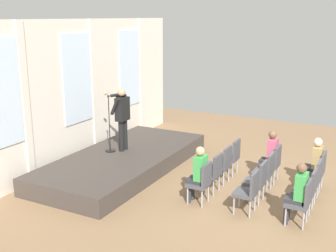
# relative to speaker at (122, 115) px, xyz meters

# --- Properties ---
(ground_plane) EXTENTS (14.73, 14.73, 0.00)m
(ground_plane) POSITION_rel_speaker_xyz_m (-0.25, -4.35, -1.44)
(ground_plane) COLOR #846647
(rear_partition) EXTENTS (9.79, 0.14, 3.94)m
(rear_partition) POSITION_rel_speaker_xyz_m (-0.22, 1.31, 0.56)
(rear_partition) COLOR silver
(rear_partition) RESTS_ON ground
(stage_platform) EXTENTS (5.37, 2.40, 0.44)m
(stage_platform) POSITION_rel_speaker_xyz_m (-0.25, -0.18, -1.21)
(stage_platform) COLOR #3F3833
(stage_platform) RESTS_ON ground
(speaker) EXTENTS (0.51, 0.69, 1.71)m
(speaker) POSITION_rel_speaker_xyz_m (0.00, 0.00, 0.00)
(speaker) COLOR black
(speaker) RESTS_ON stage_platform
(mic_stand) EXTENTS (0.28, 0.28, 1.55)m
(mic_stand) POSITION_rel_speaker_xyz_m (-0.25, 0.24, -0.66)
(mic_stand) COLOR black
(mic_stand) RESTS_ON stage_platform
(chair_r0_c0) EXTENTS (0.46, 0.44, 0.94)m
(chair_r0_c0) POSITION_rel_speaker_xyz_m (-1.24, -2.89, -0.90)
(chair_r0_c0) COLOR #99999E
(chair_r0_c0) RESTS_ON ground
(audience_r0_c0) EXTENTS (0.36, 0.39, 1.30)m
(audience_r0_c0) POSITION_rel_speaker_xyz_m (-1.24, -2.80, -0.71)
(audience_r0_c0) COLOR #2D2D33
(audience_r0_c0) RESTS_ON ground
(chair_r0_c1) EXTENTS (0.46, 0.44, 0.94)m
(chair_r0_c1) POSITION_rel_speaker_xyz_m (-0.58, -2.89, -0.90)
(chair_r0_c1) COLOR #99999E
(chair_r0_c1) RESTS_ON ground
(chair_r0_c2) EXTENTS (0.46, 0.44, 0.94)m
(chair_r0_c2) POSITION_rel_speaker_xyz_m (0.08, -2.89, -0.90)
(chair_r0_c2) COLOR #99999E
(chair_r0_c2) RESTS_ON ground
(chair_r0_c3) EXTENTS (0.46, 0.44, 0.94)m
(chair_r0_c3) POSITION_rel_speaker_xyz_m (0.73, -2.89, -0.90)
(chair_r0_c3) COLOR #99999E
(chair_r0_c3) RESTS_ON ground
(chair_r1_c0) EXTENTS (0.46, 0.44, 0.94)m
(chair_r1_c0) POSITION_rel_speaker_xyz_m (-1.24, -3.94, -0.90)
(chair_r1_c0) COLOR #99999E
(chair_r1_c0) RESTS_ON ground
(chair_r1_c1) EXTENTS (0.46, 0.44, 0.94)m
(chair_r1_c1) POSITION_rel_speaker_xyz_m (-0.58, -3.94, -0.90)
(chair_r1_c1) COLOR #99999E
(chair_r1_c1) RESTS_ON ground
(chair_r1_c2) EXTENTS (0.46, 0.44, 0.94)m
(chair_r1_c2) POSITION_rel_speaker_xyz_m (0.08, -3.94, -0.90)
(chair_r1_c2) COLOR #99999E
(chair_r1_c2) RESTS_ON ground
(chair_r1_c3) EXTENTS (0.46, 0.44, 0.94)m
(chair_r1_c3) POSITION_rel_speaker_xyz_m (0.73, -3.94, -0.90)
(chair_r1_c3) COLOR #99999E
(chair_r1_c3) RESTS_ON ground
(audience_r1_c3) EXTENTS (0.36, 0.39, 1.31)m
(audience_r1_c3) POSITION_rel_speaker_xyz_m (0.73, -3.86, -0.71)
(audience_r1_c3) COLOR #2D2D33
(audience_r1_c3) RESTS_ON ground
(chair_r2_c0) EXTENTS (0.46, 0.44, 0.94)m
(chair_r2_c0) POSITION_rel_speaker_xyz_m (-1.24, -5.00, -0.90)
(chair_r2_c0) COLOR #99999E
(chair_r2_c0) RESTS_ON ground
(audience_r2_c0) EXTENTS (0.36, 0.39, 1.29)m
(audience_r2_c0) POSITION_rel_speaker_xyz_m (-1.24, -4.92, -0.72)
(audience_r2_c0) COLOR #2D2D33
(audience_r2_c0) RESTS_ON ground
(chair_r2_c1) EXTENTS (0.46, 0.44, 0.94)m
(chair_r2_c1) POSITION_rel_speaker_xyz_m (-0.58, -5.00, -0.90)
(chair_r2_c1) COLOR #99999E
(chair_r2_c1) RESTS_ON ground
(chair_r2_c2) EXTENTS (0.46, 0.44, 0.94)m
(chair_r2_c2) POSITION_rel_speaker_xyz_m (0.08, -5.00, -0.90)
(chair_r2_c2) COLOR #99999E
(chair_r2_c2) RESTS_ON ground
(chair_r2_c3) EXTENTS (0.46, 0.44, 0.94)m
(chair_r2_c3) POSITION_rel_speaker_xyz_m (0.73, -5.00, -0.90)
(chair_r2_c3) COLOR #99999E
(chair_r2_c3) RESTS_ON ground
(audience_r2_c3) EXTENTS (0.36, 0.39, 1.27)m
(audience_r2_c3) POSITION_rel_speaker_xyz_m (0.73, -4.92, -0.73)
(audience_r2_c3) COLOR #2D2D33
(audience_r2_c3) RESTS_ON ground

